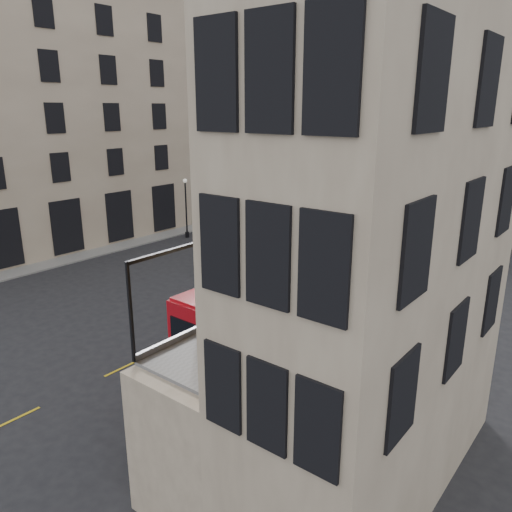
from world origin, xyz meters
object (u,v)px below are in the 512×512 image
Objects in this scene: car_c at (245,230)px; cafe_chair_b at (311,316)px; bicycle at (266,287)px; cafe_table_far at (321,275)px; cafe_chair_c at (317,313)px; traffic_light_near at (297,258)px; pedestrian_e at (218,219)px; cafe_chair_d at (359,291)px; pedestrian_b at (360,205)px; cafe_chair_a at (247,354)px; pedestrian_c at (439,216)px; traffic_light_far at (271,198)px; cyclist at (222,262)px; car_b at (410,229)px; cafe_table_near at (221,326)px; bus_far at (334,210)px; cafe_table_mid at (272,290)px; bus_near at (287,310)px; pedestrian_a at (295,200)px; pedestrian_d at (496,241)px; car_a at (226,258)px; street_lamp_b at (378,200)px.

car_c is 29.03m from cafe_chair_b.
cafe_table_far reaches higher than bicycle.
traffic_light_near is at bearing 126.51° from cafe_chair_c.
traffic_light_near is 19.88m from pedestrian_e.
cafe_chair_b is at bearing -93.62° from cafe_chair_d.
cafe_chair_d is (17.45, -34.72, 3.96)m from pedestrian_b.
cafe_chair_a reaches higher than bicycle.
pedestrian_c is at bearing 101.63° from cafe_chair_a.
traffic_light_far is 1.98× the size of cyclist.
traffic_light_near is at bearing 125.57° from cafe_chair_b.
pedestrian_b is at bearing 9.28° from cyclist.
cafe_chair_d is at bearing -45.65° from traffic_light_near.
cafe_chair_d reaches higher than traffic_light_far.
pedestrian_b reaches higher than car_b.
cafe_chair_a reaches higher than traffic_light_far.
pedestrian_e is at bearing 133.04° from cafe_table_near.
traffic_light_far is 7.74m from bus_far.
cafe_table_mid is at bearing 45.25° from pedestrian_e.
pedestrian_a is (-20.73, 31.18, -1.67)m from bus_near.
cafe_chair_a is (3.96, -7.61, 2.27)m from bus_near.
car_b is at bearing 90.01° from traffic_light_near.
cafe_table_far is 0.81× the size of cafe_chair_a.
car_b is 31.13m from cafe_chair_c.
cafe_chair_c reaches higher than pedestrian_d.
car_a is 5.86× the size of cafe_chair_c.
car_a is at bearing 139.83° from cafe_chair_b.
bus_near is at bearing 109.75° from cafe_table_near.
cafe_table_near is 3.13m from cafe_chair_b.
cafe_table_mid is at bearing 117.52° from cafe_chair_a.
bus_near is 12.87× the size of cafe_chair_d.
car_c is 21.23m from pedestrian_d.
cafe_table_near is 3.36m from cafe_table_mid.
street_lamp_b is 3.25× the size of pedestrian_e.
cafe_chair_c is (3.92, -3.90, 2.24)m from bus_near.
cafe_table_near reaches higher than cyclist.
cafe_table_mid is (12.74, -26.77, 2.93)m from bus_far.
pedestrian_e is (-0.40, -12.91, -0.11)m from pedestrian_a.
pedestrian_e is at bearing 51.35° from bicycle.
car_a is 0.94× the size of car_b.
bus_near is 6.22m from cafe_chair_b.
cyclist is at bearing 146.82° from cafe_table_far.
traffic_light_far is 21.22m from bicycle.
traffic_light_near is 20.28m from pedestrian_d.
cafe_table_mid is 0.88× the size of cafe_chair_d.
pedestrian_c is 22.44m from pedestrian_e.
bicycle is at bearing 133.49° from bus_near.
pedestrian_c is at bearing 102.56° from cafe_chair_b.
traffic_light_far is 0.33× the size of bus_near.
pedestrian_b is at bearing 114.62° from cafe_chair_b.
cafe_chair_d is at bearing -32.54° from car_a.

